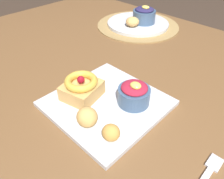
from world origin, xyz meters
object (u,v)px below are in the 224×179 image
at_px(cake_slice, 82,88).
at_px(fritter_middle, 111,133).
at_px(fork, 207,175).
at_px(fritter_front, 87,117).
at_px(berry_ramekin, 134,94).
at_px(front_plate, 107,103).
at_px(back_pastry, 132,22).
at_px(back_ramekin, 144,15).
at_px(back_plate, 138,23).

relative_size(cake_slice, fritter_middle, 2.73).
height_order(cake_slice, fork, cake_slice).
bearing_deg(fritter_front, fritter_middle, 7.00).
xyz_separation_m(berry_ramekin, fork, (0.22, -0.05, -0.04)).
bearing_deg(fork, front_plate, 87.17).
height_order(fritter_front, fork, fritter_front).
relative_size(cake_slice, back_pastry, 1.91).
relative_size(fritter_middle, fork, 0.32).
bearing_deg(berry_ramekin, fritter_middle, -71.89).
relative_size(berry_ramekin, fritter_front, 1.64).
relative_size(berry_ramekin, fork, 0.64).
bearing_deg(fork, back_ramekin, 45.93).
bearing_deg(cake_slice, back_plate, 113.44).
bearing_deg(fork, cake_slice, 92.38).
relative_size(front_plate, cake_slice, 2.45).
bearing_deg(berry_ramekin, front_plate, -138.68).
height_order(cake_slice, fritter_middle, cake_slice).
height_order(fritter_middle, back_pastry, back_pastry).
height_order(back_plate, back_ramekin, back_ramekin).
height_order(fritter_front, back_plate, fritter_front).
distance_m(cake_slice, fritter_front, 0.10).
relative_size(back_ramekin, back_pastry, 1.73).
relative_size(cake_slice, back_ramekin, 1.10).
relative_size(fritter_front, back_plate, 0.18).
xyz_separation_m(back_plate, back_ramekin, (0.02, 0.01, 0.04)).
relative_size(fritter_front, back_ramekin, 0.50).
bearing_deg(fritter_middle, fritter_front, -173.00).
distance_m(back_ramekin, fork, 0.73).
distance_m(cake_slice, back_ramekin, 0.55).
distance_m(berry_ramekin, back_plate, 0.54).
height_order(fritter_middle, back_plate, fritter_middle).
distance_m(front_plate, fritter_middle, 0.12).
xyz_separation_m(fritter_front, back_plate, (-0.30, 0.56, -0.02)).
height_order(fritter_middle, back_ramekin, back_ramekin).
relative_size(back_ramekin, fork, 0.78).
distance_m(fritter_front, back_pastry, 0.58).
bearing_deg(back_pastry, fritter_middle, -54.11).
distance_m(cake_slice, fritter_middle, 0.16).
bearing_deg(fritter_middle, cake_slice, 162.68).
bearing_deg(berry_ramekin, back_pastry, 130.48).
bearing_deg(back_pastry, fork, -38.00).
bearing_deg(berry_ramekin, fork, -13.00).
height_order(back_plate, fork, back_plate).
bearing_deg(berry_ramekin, back_ramekin, 125.07).
xyz_separation_m(fritter_middle, back_plate, (-0.37, 0.55, -0.02)).
relative_size(back_plate, back_pastry, 4.77).
relative_size(cake_slice, fritter_front, 2.21).
height_order(front_plate, berry_ramekin, berry_ramekin).
height_order(front_plate, back_ramekin, back_ramekin).
relative_size(front_plate, back_pastry, 4.68).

